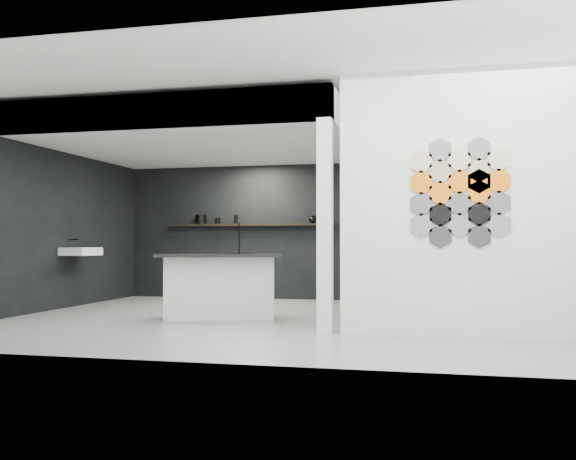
# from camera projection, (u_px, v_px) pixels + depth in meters

# --- Properties ---
(floor) EXTENTS (7.00, 6.00, 0.01)m
(floor) POSITION_uv_depth(u_px,v_px,m) (275.00, 320.00, 8.17)
(floor) COLOR slate
(partition_panel) EXTENTS (2.45, 0.15, 2.80)m
(partition_panel) POSITION_uv_depth(u_px,v_px,m) (457.00, 203.00, 6.72)
(partition_panel) COLOR silver
(partition_panel) RESTS_ON floor
(bay_clad_back) EXTENTS (4.40, 0.04, 2.35)m
(bay_clad_back) POSITION_uv_depth(u_px,v_px,m) (245.00, 232.00, 11.38)
(bay_clad_back) COLOR black
(bay_clad_back) RESTS_ON floor
(bay_clad_left) EXTENTS (0.04, 4.00, 2.35)m
(bay_clad_left) POSITION_uv_depth(u_px,v_px,m) (75.00, 230.00, 9.96)
(bay_clad_left) COLOR black
(bay_clad_left) RESTS_ON floor
(bulkhead) EXTENTS (4.40, 4.00, 0.40)m
(bulkhead) POSITION_uv_depth(u_px,v_px,m) (207.00, 137.00, 9.50)
(bulkhead) COLOR silver
(bulkhead) RESTS_ON corner_column
(corner_column) EXTENTS (0.16, 0.16, 2.35)m
(corner_column) POSITION_uv_depth(u_px,v_px,m) (325.00, 225.00, 7.04)
(corner_column) COLOR silver
(corner_column) RESTS_ON floor
(fascia_beam) EXTENTS (4.40, 0.16, 0.40)m
(fascia_beam) POSITION_uv_depth(u_px,v_px,m) (150.00, 111.00, 7.63)
(fascia_beam) COLOR silver
(fascia_beam) RESTS_ON corner_column
(wall_basin) EXTENTS (0.40, 0.60, 0.12)m
(wall_basin) POSITION_uv_depth(u_px,v_px,m) (81.00, 251.00, 9.71)
(wall_basin) COLOR silver
(wall_basin) RESTS_ON bay_clad_left
(display_shelf) EXTENTS (3.00, 0.15, 0.04)m
(display_shelf) POSITION_uv_depth(u_px,v_px,m) (249.00, 225.00, 11.26)
(display_shelf) COLOR black
(display_shelf) RESTS_ON bay_clad_back
(kitchen_island) EXTENTS (1.70, 1.07, 1.27)m
(kitchen_island) POSITION_uv_depth(u_px,v_px,m) (220.00, 285.00, 8.32)
(kitchen_island) COLOR silver
(kitchen_island) RESTS_ON floor
(stockpot) EXTENTS (0.24, 0.24, 0.16)m
(stockpot) POSITION_uv_depth(u_px,v_px,m) (201.00, 219.00, 11.47)
(stockpot) COLOR black
(stockpot) RESTS_ON display_shelf
(kettle) EXTENTS (0.19, 0.19, 0.13)m
(kettle) POSITION_uv_depth(u_px,v_px,m) (313.00, 219.00, 11.00)
(kettle) COLOR black
(kettle) RESTS_ON display_shelf
(glass_bowl) EXTENTS (0.18, 0.18, 0.11)m
(glass_bowl) POSITION_uv_depth(u_px,v_px,m) (325.00, 220.00, 10.96)
(glass_bowl) COLOR gray
(glass_bowl) RESTS_ON display_shelf
(glass_vase) EXTENTS (0.11, 0.11, 0.12)m
(glass_vase) POSITION_uv_depth(u_px,v_px,m) (325.00, 220.00, 10.96)
(glass_vase) COLOR gray
(glass_vase) RESTS_ON display_shelf
(bottle_dark) EXTENTS (0.06, 0.06, 0.16)m
(bottle_dark) POSITION_uv_depth(u_px,v_px,m) (236.00, 219.00, 11.32)
(bottle_dark) COLOR black
(bottle_dark) RESTS_ON display_shelf
(utensil_cup) EXTENTS (0.11, 0.11, 0.11)m
(utensil_cup) POSITION_uv_depth(u_px,v_px,m) (218.00, 221.00, 11.40)
(utensil_cup) COLOR black
(utensil_cup) RESTS_ON display_shelf
(hex_tile_cluster) EXTENTS (1.04, 0.02, 1.16)m
(hex_tile_cluster) POSITION_uv_depth(u_px,v_px,m) (460.00, 192.00, 6.63)
(hex_tile_cluster) COLOR silver
(hex_tile_cluster) RESTS_ON partition_panel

